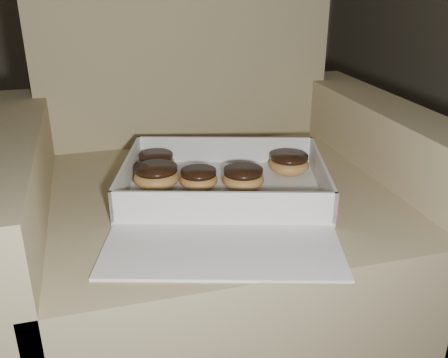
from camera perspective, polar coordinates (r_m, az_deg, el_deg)
name	(u,v)px	position (r m, az deg, el deg)	size (l,w,h in m)	color
armchair	(211,225)	(1.15, -1.51, -5.25)	(0.91, 0.77, 0.95)	#9C8A63
bakery_box	(225,194)	(0.97, 0.16, -1.77)	(0.51, 0.55, 0.07)	white
donut_a	(157,176)	(1.01, -7.72, 0.32)	(0.09, 0.09, 0.05)	#BB8841
donut_b	(199,178)	(1.01, -2.92, 0.07)	(0.08, 0.08, 0.04)	#BB8841
donut_c	(289,163)	(1.08, 7.44, 1.77)	(0.09, 0.09, 0.04)	#BB8841
donut_d	(243,178)	(1.00, 2.21, 0.12)	(0.08, 0.08, 0.04)	#BB8841
donut_e	(156,162)	(1.10, -7.74, 1.96)	(0.08, 0.08, 0.04)	#BB8841
crumb_a	(134,201)	(0.97, -10.24, -2.46)	(0.01, 0.01, 0.00)	black
crumb_b	(189,198)	(0.97, -4.00, -2.22)	(0.01, 0.01, 0.00)	black
crumb_c	(262,193)	(0.99, 4.31, -1.60)	(0.01, 0.01, 0.00)	black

